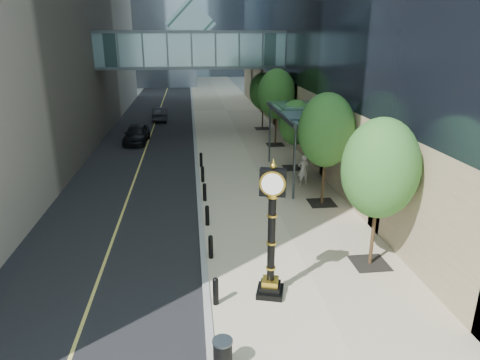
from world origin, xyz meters
name	(u,v)px	position (x,y,z in m)	size (l,w,h in m)	color
ground	(301,318)	(0.00, 0.00, 0.00)	(320.00, 320.00, 0.00)	gray
road	(159,112)	(-7.00, 40.00, 0.01)	(8.00, 180.00, 0.02)	black
sidewalk	(226,110)	(1.00, 40.00, 0.03)	(8.00, 180.00, 0.06)	#B9AC8E
curb	(193,111)	(-3.00, 40.00, 0.04)	(0.25, 180.00, 0.07)	gray
skywalk	(191,47)	(-3.00, 28.00, 7.71)	(17.00, 4.20, 5.80)	slate
entrance_canopy	(302,113)	(3.48, 14.00, 4.19)	(3.00, 8.00, 4.38)	#383F44
bollard_row	(206,204)	(-2.70, 9.00, 0.51)	(0.20, 16.20, 0.90)	black
street_trees	(298,113)	(3.60, 15.38, 3.94)	(3.00, 28.73, 6.17)	black
street_clock	(271,241)	(-0.76, 1.36, 2.16)	(1.12, 1.12, 4.84)	black
trash_bin	(223,356)	(-2.70, -2.02, 0.51)	(0.52, 0.52, 0.90)	black
pedestrian	(303,170)	(3.32, 12.52, 1.02)	(0.70, 0.46, 1.92)	#AEA79F
car_near	(136,134)	(-7.90, 24.74, 0.79)	(1.81, 4.50, 1.53)	black
car_far	(160,114)	(-6.51, 34.62, 0.73)	(1.49, 4.28, 1.41)	black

